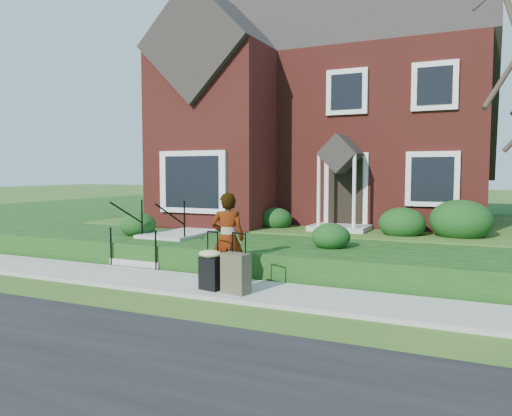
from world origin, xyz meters
The scene contains 10 objects.
ground centered at (0.00, 0.00, 0.00)m, with size 120.00×120.00×0.00m, color #2D5119.
sidewalk centered at (0.00, 0.00, 0.04)m, with size 60.00×1.60×0.08m, color #9E9B93.
terrace centered at (4.00, 10.90, 0.30)m, with size 44.00×20.00×0.60m, color #13330E.
walkway centered at (-2.50, 5.00, 0.63)m, with size 1.20×6.00×0.06m, color #9E9B93.
main_house centered at (-0.21, 9.61, 5.26)m, with size 10.40×10.20×9.40m.
front_steps centered at (-2.50, 1.84, 0.47)m, with size 1.40×2.02×1.50m.
foundation_shrubs centered at (0.70, 4.82, 1.06)m, with size 10.15×4.29×1.10m.
woman centered at (0.36, 0.18, 0.99)m, with size 0.66×0.44×1.82m, color #999999.
suitcase_black centered at (0.27, -0.35, 0.51)m, with size 0.53×0.46×1.11m.
suitcase_olive centered at (0.83, -0.38, 0.45)m, with size 0.57×0.40×1.11m.
Camera 1 is at (4.94, -8.40, 2.32)m, focal length 35.00 mm.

